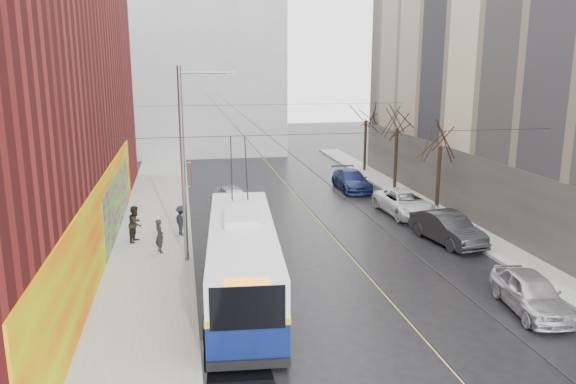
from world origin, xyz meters
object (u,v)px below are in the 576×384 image
at_px(trolleybus, 243,259).
at_px(pedestrian_a, 160,236).
at_px(parked_car_b, 447,228).
at_px(tree_mid, 398,118).
at_px(pedestrian_b, 136,224).
at_px(parked_car_d, 351,180).
at_px(streetlight_pole, 186,160).
at_px(pedestrian_c, 181,220).
at_px(parked_car_a, 531,292).
at_px(parked_car_c, 406,203).
at_px(tree_near, 441,134).
at_px(tree_far, 366,111).
at_px(following_car, 233,198).

height_order(trolleybus, pedestrian_a, trolleybus).
bearing_deg(parked_car_b, trolleybus, -166.15).
height_order(tree_mid, pedestrian_b, tree_mid).
height_order(tree_mid, parked_car_d, tree_mid).
bearing_deg(trolleybus, streetlight_pole, 119.75).
height_order(streetlight_pole, pedestrian_c, streetlight_pole).
xyz_separation_m(parked_car_a, parked_car_c, (0.71, 13.80, 0.01)).
bearing_deg(pedestrian_c, parked_car_d, -81.89).
relative_size(parked_car_b, pedestrian_b, 2.54).
distance_m(trolleybus, parked_car_d, 20.32).
distance_m(tree_near, pedestrian_b, 18.42).
bearing_deg(parked_car_c, tree_far, 79.28).
distance_m(trolleybus, pedestrian_b, 8.90).
bearing_deg(tree_far, streetlight_pole, -127.12).
bearing_deg(pedestrian_a, tree_far, -63.55).
height_order(tree_far, following_car, tree_far).
distance_m(streetlight_pole, pedestrian_b, 5.66).
xyz_separation_m(tree_mid, parked_car_c, (-2.00, -6.89, -4.51)).
bearing_deg(pedestrian_b, parked_car_d, -37.68).
height_order(parked_car_a, parked_car_b, parked_car_b).
height_order(tree_near, parked_car_a, tree_near).
height_order(parked_car_c, pedestrian_a, pedestrian_a).
bearing_deg(streetlight_pole, tree_mid, 40.65).
distance_m(tree_far, pedestrian_a, 25.28).
bearing_deg(parked_car_d, parked_car_a, -88.58).
relative_size(tree_far, parked_car_c, 1.23).
xyz_separation_m(parked_car_b, following_car, (-10.23, 9.05, -0.07)).
bearing_deg(tree_far, parked_car_c, -98.19).
bearing_deg(tree_near, tree_far, 90.00).
bearing_deg(parked_car_a, tree_mid, 90.79).
bearing_deg(parked_car_c, parked_car_a, -95.48).
height_order(parked_car_c, parked_car_d, parked_car_c).
xyz_separation_m(pedestrian_a, pedestrian_c, (1.05, 2.64, -0.02)).
relative_size(tree_near, pedestrian_b, 3.39).
bearing_deg(pedestrian_b, trolleybus, -130.81).
bearing_deg(tree_near, tree_mid, 90.00).
xyz_separation_m(tree_mid, trolleybus, (-13.14, -17.28, -3.68)).
xyz_separation_m(following_car, pedestrian_b, (-5.57, -6.29, 0.37)).
height_order(tree_mid, parked_car_a, tree_mid).
relative_size(parked_car_a, pedestrian_b, 2.29).
bearing_deg(following_car, trolleybus, -103.18).
bearing_deg(parked_car_c, pedestrian_b, -172.44).
relative_size(streetlight_pole, parked_car_b, 1.88).
distance_m(parked_car_d, pedestrian_a, 18.00).
distance_m(tree_mid, parked_car_b, 13.39).
height_order(tree_near, parked_car_c, tree_near).
height_order(pedestrian_a, pedestrian_c, pedestrian_a).
distance_m(trolleybus, following_car, 13.92).
bearing_deg(tree_near, parked_car_b, -110.10).
height_order(parked_car_a, pedestrian_c, pedestrian_c).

